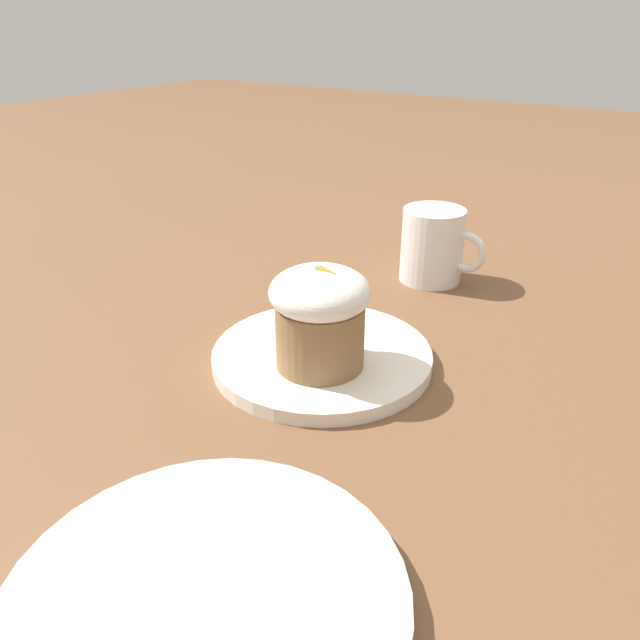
% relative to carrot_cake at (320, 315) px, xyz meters
% --- Properties ---
extents(ground_plane, '(4.00, 4.00, 0.00)m').
position_rel_carrot_cake_xyz_m(ground_plane, '(-0.01, 0.02, -0.07)').
color(ground_plane, brown).
extents(dessert_plate, '(0.22, 0.22, 0.01)m').
position_rel_carrot_cake_xyz_m(dessert_plate, '(-0.01, 0.02, -0.06)').
color(dessert_plate, white).
rests_on(dessert_plate, ground_plane).
extents(carrot_cake, '(0.10, 0.10, 0.10)m').
position_rel_carrot_cake_xyz_m(carrot_cake, '(0.00, 0.00, 0.00)').
color(carrot_cake, olive).
rests_on(carrot_cake, dessert_plate).
extents(spoon, '(0.05, 0.13, 0.01)m').
position_rel_carrot_cake_xyz_m(spoon, '(-0.03, 0.02, -0.05)').
color(spoon, silver).
rests_on(spoon, dessert_plate).
extents(coffee_cup, '(0.11, 0.08, 0.10)m').
position_rel_carrot_cake_xyz_m(coffee_cup, '(-0.01, 0.29, -0.02)').
color(coffee_cup, white).
rests_on(coffee_cup, ground_plane).
extents(side_plate, '(0.25, 0.25, 0.02)m').
position_rel_carrot_cake_xyz_m(side_plate, '(0.09, -0.26, -0.06)').
color(side_plate, '#B2B7BC').
rests_on(side_plate, ground_plane).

